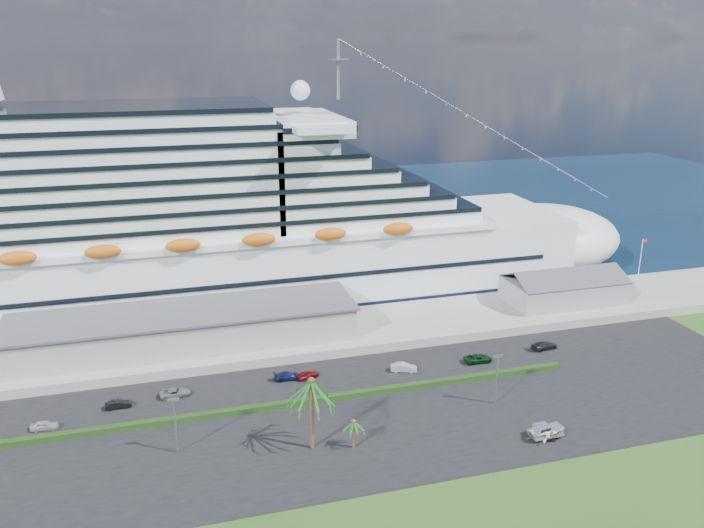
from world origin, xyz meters
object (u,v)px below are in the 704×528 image
object	(u,v)px
pickup_truck	(545,429)
boat_trailer	(548,432)
cruise_ship	(192,228)
parked_car_3	(288,376)

from	to	relation	value
pickup_truck	boat_trailer	xyz separation A→B (m)	(-0.17, -0.85, 0.17)
pickup_truck	cruise_ship	bearing A→B (deg)	123.71
parked_car_3	boat_trailer	bearing A→B (deg)	-128.50
parked_car_3	boat_trailer	world-z (taller)	boat_trailer
pickup_truck	boat_trailer	size ratio (longest dim) A/B	0.87
parked_car_3	pickup_truck	distance (m)	41.79
pickup_truck	boat_trailer	distance (m)	0.89
parked_car_3	pickup_truck	size ratio (longest dim) A/B	0.88
cruise_ship	pickup_truck	size ratio (longest dim) A/B	36.35
pickup_truck	boat_trailer	world-z (taller)	pickup_truck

